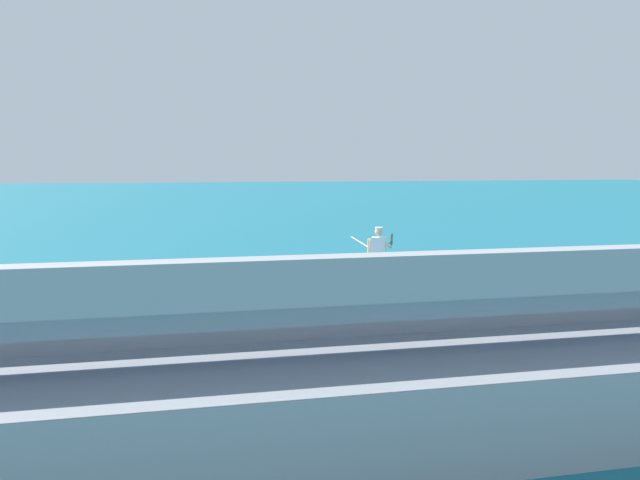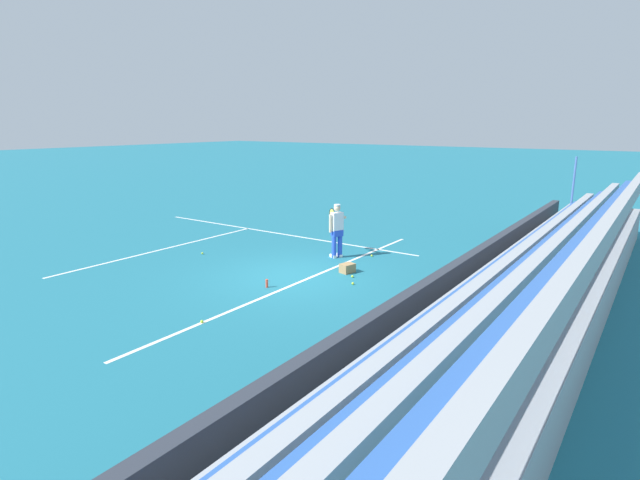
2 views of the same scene
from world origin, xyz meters
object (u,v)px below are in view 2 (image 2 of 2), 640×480
(tennis_ball_midcourt, at_px, (202,322))
(tennis_ball_toward_net, at_px, (353,283))
(tennis_ball_stray_back, at_px, (352,276))
(tennis_player, at_px, (337,230))
(tennis_ball_on_baseline, at_px, (372,256))
(tennis_ball_far_right, at_px, (202,253))
(water_bottle, at_px, (267,283))
(ball_box_cardboard, at_px, (347,268))

(tennis_ball_midcourt, height_order, tennis_ball_toward_net, same)
(tennis_ball_toward_net, relative_size, tennis_ball_stray_back, 1.00)
(tennis_player, height_order, tennis_ball_on_baseline, tennis_player)
(tennis_ball_toward_net, bearing_deg, tennis_ball_stray_back, 32.56)
(tennis_ball_midcourt, bearing_deg, tennis_ball_far_right, 47.97)
(tennis_player, height_order, water_bottle, tennis_player)
(tennis_ball_toward_net, distance_m, water_bottle, 2.27)
(tennis_player, relative_size, tennis_ball_on_baseline, 25.98)
(tennis_ball_stray_back, relative_size, water_bottle, 0.30)
(tennis_ball_far_right, xyz_separation_m, tennis_ball_on_baseline, (2.93, -4.69, 0.00))
(tennis_ball_far_right, height_order, tennis_ball_on_baseline, same)
(ball_box_cardboard, height_order, tennis_ball_midcourt, ball_box_cardboard)
(tennis_ball_far_right, bearing_deg, water_bottle, -108.80)
(tennis_ball_toward_net, xyz_separation_m, tennis_ball_stray_back, (0.52, 0.33, 0.00))
(tennis_ball_on_baseline, bearing_deg, tennis_ball_midcourt, 177.54)
(tennis_ball_stray_back, bearing_deg, tennis_ball_far_right, 97.09)
(tennis_ball_midcourt, height_order, tennis_ball_stray_back, same)
(tennis_ball_on_baseline, relative_size, water_bottle, 0.30)
(tennis_ball_midcourt, distance_m, tennis_ball_toward_net, 4.30)
(ball_box_cardboard, distance_m, tennis_ball_on_baseline, 1.95)
(tennis_ball_toward_net, bearing_deg, water_bottle, 130.99)
(tennis_ball_toward_net, relative_size, water_bottle, 0.30)
(tennis_ball_far_right, distance_m, tennis_ball_toward_net, 5.68)
(tennis_ball_far_right, height_order, tennis_ball_toward_net, same)
(tennis_ball_far_right, relative_size, tennis_ball_on_baseline, 1.00)
(tennis_player, distance_m, tennis_ball_toward_net, 2.94)
(water_bottle, bearing_deg, tennis_ball_far_right, 71.20)
(tennis_player, xyz_separation_m, ball_box_cardboard, (-1.23, -1.18, -0.76))
(tennis_ball_on_baseline, bearing_deg, tennis_player, 128.10)
(ball_box_cardboard, xyz_separation_m, tennis_ball_stray_back, (-0.33, -0.37, -0.10))
(water_bottle, bearing_deg, tennis_ball_midcourt, -170.67)
(ball_box_cardboard, xyz_separation_m, tennis_ball_far_right, (-1.00, 4.97, -0.10))
(tennis_ball_stray_back, bearing_deg, tennis_ball_on_baseline, 16.16)
(tennis_player, distance_m, ball_box_cardboard, 1.86)
(ball_box_cardboard, xyz_separation_m, water_bottle, (-2.35, 1.01, -0.02))
(tennis_ball_on_baseline, bearing_deg, ball_box_cardboard, -171.68)
(tennis_ball_on_baseline, distance_m, water_bottle, 4.34)
(tennis_ball_far_right, distance_m, water_bottle, 4.19)
(tennis_ball_far_right, bearing_deg, tennis_ball_midcourt, -132.03)
(ball_box_cardboard, bearing_deg, tennis_ball_toward_net, -140.44)
(tennis_ball_toward_net, bearing_deg, tennis_ball_on_baseline, 19.57)
(tennis_ball_midcourt, relative_size, tennis_ball_stray_back, 1.00)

